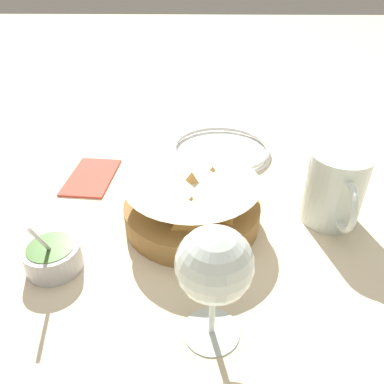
{
  "coord_description": "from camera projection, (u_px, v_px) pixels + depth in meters",
  "views": [
    {
      "loc": [
        0.44,
        -0.03,
        0.37
      ],
      "look_at": [
        -0.02,
        -0.04,
        0.06
      ],
      "focal_mm": 35.0,
      "sensor_mm": 36.0,
      "label": 1
    }
  ],
  "objects": [
    {
      "name": "food_basket",
      "position": [
        193.0,
        203.0,
        0.57
      ],
      "size": [
        0.21,
        0.21,
        0.09
      ],
      "color": "olive",
      "rests_on": "ground_plane"
    },
    {
      "name": "beer_mug",
      "position": [
        334.0,
        191.0,
        0.57
      ],
      "size": [
        0.13,
        0.09,
        0.12
      ],
      "color": "silver",
      "rests_on": "ground_plane"
    },
    {
      "name": "side_plate",
      "position": [
        221.0,
        150.0,
        0.78
      ],
      "size": [
        0.21,
        0.21,
        0.01
      ],
      "color": "white",
      "rests_on": "ground_plane"
    },
    {
      "name": "wine_glass",
      "position": [
        214.0,
        268.0,
        0.37
      ],
      "size": [
        0.08,
        0.08,
        0.15
      ],
      "color": "silver",
      "rests_on": "ground_plane"
    },
    {
      "name": "sauce_cup",
      "position": [
        53.0,
        256.0,
        0.5
      ],
      "size": [
        0.08,
        0.08,
        0.1
      ],
      "color": "#B7B7BC",
      "rests_on": "ground_plane"
    },
    {
      "name": "napkin",
      "position": [
        91.0,
        176.0,
        0.7
      ],
      "size": [
        0.14,
        0.09,
        0.01
      ],
      "color": "#DB4C3D",
      "rests_on": "ground_plane"
    },
    {
      "name": "ground_plane",
      "position": [
        218.0,
        231.0,
        0.57
      ],
      "size": [
        4.0,
        4.0,
        0.0
      ],
      "primitive_type": "plane",
      "color": "beige"
    }
  ]
}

